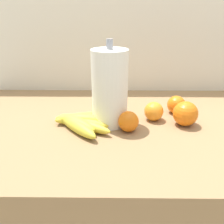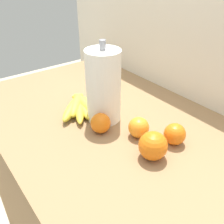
{
  "view_description": "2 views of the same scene",
  "coord_description": "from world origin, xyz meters",
  "px_view_note": "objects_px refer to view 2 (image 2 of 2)",
  "views": [
    {
      "loc": [
        -0.21,
        -0.72,
        1.26
      ],
      "look_at": [
        -0.22,
        -0.0,
        0.95
      ],
      "focal_mm": 38.14,
      "sensor_mm": 36.0,
      "label": 1
    },
    {
      "loc": [
        0.37,
        -0.43,
        1.38
      ],
      "look_at": [
        -0.21,
        0.02,
        0.93
      ],
      "focal_mm": 40.35,
      "sensor_mm": 36.0,
      "label": 2
    }
  ],
  "objects_px": {
    "orange_back_right": "(153,146)",
    "orange_back_left": "(139,127)",
    "banana_bunch": "(82,106)",
    "orange_far_right": "(101,123)",
    "orange_right": "(175,134)",
    "paper_towel_roll": "(103,86)"
  },
  "relations": [
    {
      "from": "orange_right",
      "to": "paper_towel_roll",
      "type": "bearing_deg",
      "value": -160.33
    },
    {
      "from": "paper_towel_roll",
      "to": "orange_far_right",
      "type": "bearing_deg",
      "value": -43.24
    },
    {
      "from": "banana_bunch",
      "to": "orange_far_right",
      "type": "height_order",
      "value": "orange_far_right"
    },
    {
      "from": "orange_far_right",
      "to": "paper_towel_roll",
      "type": "bearing_deg",
      "value": 136.76
    },
    {
      "from": "orange_far_right",
      "to": "banana_bunch",
      "type": "bearing_deg",
      "value": 171.63
    },
    {
      "from": "banana_bunch",
      "to": "orange_far_right",
      "type": "xyz_separation_m",
      "value": [
        0.15,
        -0.02,
        0.01
      ]
    },
    {
      "from": "orange_back_left",
      "to": "banana_bunch",
      "type": "bearing_deg",
      "value": -166.62
    },
    {
      "from": "banana_bunch",
      "to": "orange_back_right",
      "type": "height_order",
      "value": "orange_back_right"
    },
    {
      "from": "banana_bunch",
      "to": "orange_right",
      "type": "distance_m",
      "value": 0.35
    },
    {
      "from": "banana_bunch",
      "to": "orange_back_right",
      "type": "relative_size",
      "value": 2.45
    },
    {
      "from": "orange_right",
      "to": "paper_towel_roll",
      "type": "distance_m",
      "value": 0.27
    },
    {
      "from": "orange_back_right",
      "to": "orange_back_left",
      "type": "distance_m",
      "value": 0.1
    },
    {
      "from": "orange_back_right",
      "to": "orange_far_right",
      "type": "relative_size",
      "value": 1.25
    },
    {
      "from": "orange_far_right",
      "to": "orange_back_left",
      "type": "xyz_separation_m",
      "value": [
        0.09,
        0.08,
        0.0
      ]
    },
    {
      "from": "orange_back_right",
      "to": "orange_far_right",
      "type": "bearing_deg",
      "value": -166.89
    },
    {
      "from": "orange_right",
      "to": "paper_towel_roll",
      "type": "relative_size",
      "value": 0.24
    },
    {
      "from": "orange_back_left",
      "to": "orange_far_right",
      "type": "bearing_deg",
      "value": -138.56
    },
    {
      "from": "orange_right",
      "to": "orange_back_right",
      "type": "bearing_deg",
      "value": -86.56
    },
    {
      "from": "orange_back_right",
      "to": "orange_back_left",
      "type": "xyz_separation_m",
      "value": [
        -0.1,
        0.04,
        -0.01
      ]
    },
    {
      "from": "orange_far_right",
      "to": "paper_towel_roll",
      "type": "xyz_separation_m",
      "value": [
        -0.06,
        0.06,
        0.09
      ]
    },
    {
      "from": "orange_far_right",
      "to": "orange_back_left",
      "type": "distance_m",
      "value": 0.12
    },
    {
      "from": "orange_back_right",
      "to": "orange_far_right",
      "type": "height_order",
      "value": "orange_back_right"
    }
  ]
}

